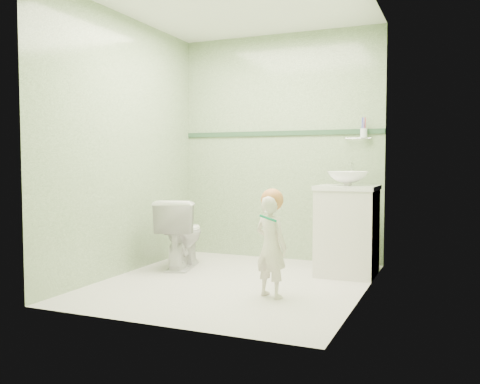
% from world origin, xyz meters
% --- Properties ---
extents(ground, '(2.50, 2.50, 0.00)m').
position_xyz_m(ground, '(0.00, 0.00, 0.00)').
color(ground, beige).
rests_on(ground, ground).
extents(room_shell, '(2.50, 2.54, 2.40)m').
position_xyz_m(room_shell, '(0.00, 0.00, 1.20)').
color(room_shell, gray).
rests_on(room_shell, ground).
extents(trim_stripe, '(2.20, 0.02, 0.05)m').
position_xyz_m(trim_stripe, '(0.00, 1.24, 1.35)').
color(trim_stripe, '#2D4E34').
rests_on(trim_stripe, room_shell).
extents(vanity, '(0.52, 0.50, 0.80)m').
position_xyz_m(vanity, '(0.84, 0.70, 0.40)').
color(vanity, silver).
rests_on(vanity, ground).
extents(counter, '(0.54, 0.52, 0.04)m').
position_xyz_m(counter, '(0.84, 0.70, 0.81)').
color(counter, white).
rests_on(counter, vanity).
extents(basin, '(0.37, 0.37, 0.13)m').
position_xyz_m(basin, '(0.84, 0.70, 0.89)').
color(basin, white).
rests_on(basin, counter).
extents(faucet, '(0.03, 0.13, 0.18)m').
position_xyz_m(faucet, '(0.84, 0.89, 0.97)').
color(faucet, silver).
rests_on(faucet, counter).
extents(cup_holder, '(0.26, 0.07, 0.21)m').
position_xyz_m(cup_holder, '(0.89, 1.18, 1.33)').
color(cup_holder, silver).
rests_on(cup_holder, room_shell).
extents(toilet, '(0.53, 0.74, 0.68)m').
position_xyz_m(toilet, '(-0.74, 0.41, 0.34)').
color(toilet, white).
rests_on(toilet, ground).
extents(toddler, '(0.34, 0.28, 0.79)m').
position_xyz_m(toddler, '(0.45, -0.30, 0.39)').
color(toddler, beige).
rests_on(toddler, ground).
extents(hair_cap, '(0.18, 0.18, 0.18)m').
position_xyz_m(hair_cap, '(0.45, -0.28, 0.75)').
color(hair_cap, '#C5783D').
rests_on(hair_cap, toddler).
extents(teal_toothbrush, '(0.11, 0.14, 0.08)m').
position_xyz_m(teal_toothbrush, '(0.47, -0.45, 0.63)').
color(teal_toothbrush, '#098556').
rests_on(teal_toothbrush, toddler).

